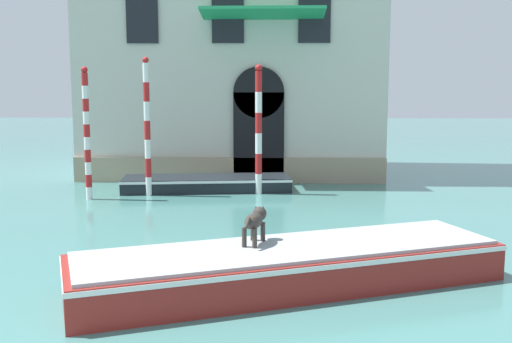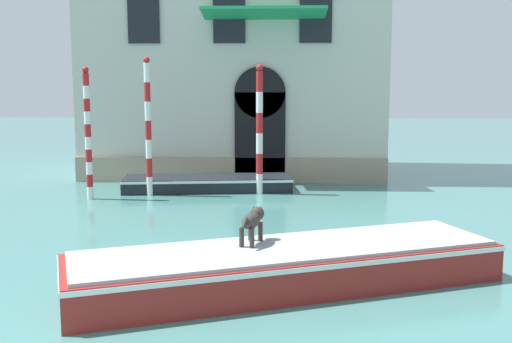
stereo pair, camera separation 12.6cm
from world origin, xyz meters
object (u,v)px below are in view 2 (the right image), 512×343
Objects in this scene: boat_moored_near_palazzo at (208,183)px; mooring_pole_2 at (259,129)px; dog_on_deck at (252,221)px; mooring_pole_1 at (88,133)px; mooring_pole_0 at (148,127)px; boat_foreground at (287,265)px.

boat_moored_near_palazzo is 1.38× the size of mooring_pole_2.
mooring_pole_1 is at bearing 50.77° from dog_on_deck.
boat_moored_near_palazzo is 1.31× the size of mooring_pole_0.
mooring_pole_2 is at bearing 17.03° from dog_on_deck.
mooring_pole_2 reaches higher than boat_foreground.
dog_on_deck is 9.54m from boat_moored_near_palazzo.
boat_foreground is 9.92m from mooring_pole_1.
mooring_pole_1 reaches higher than boat_moored_near_palazzo.
mooring_pole_2 reaches higher than dog_on_deck.
boat_moored_near_palazzo is at bearing 161.72° from mooring_pole_2.
boat_foreground is 1.78× the size of mooring_pole_0.
mooring_pole_0 is 1.83m from mooring_pole_1.
boat_foreground is 1.36× the size of boat_moored_near_palazzo.
mooring_pole_1 is (-5.93, 7.78, 1.64)m from boat_foreground.
dog_on_deck is 0.22× the size of mooring_pole_1.
mooring_pole_0 is (-1.72, -0.99, 1.93)m from boat_moored_near_palazzo.
boat_moored_near_palazzo is 4.19m from mooring_pole_1.
mooring_pole_1 reaches higher than dog_on_deck.
mooring_pole_2 is (-0.20, 8.73, 0.95)m from dog_on_deck.
boat_moored_near_palazzo is (-2.54, 9.49, -0.14)m from boat_foreground.
dog_on_deck is 8.78m from mooring_pole_2.
boat_foreground is 9.67m from mooring_pole_0.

